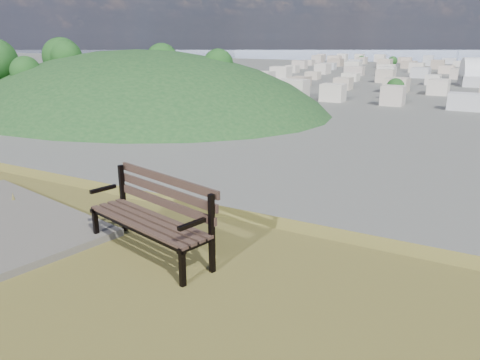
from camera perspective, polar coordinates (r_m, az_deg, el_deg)
The scene contains 3 objects.
park_bench at distance 5.01m, azimuth -10.41°, elevation -3.82°, with size 1.66×0.88×0.83m.
green_wooded_hill at distance 192.05m, azimuth -12.01°, elevation 8.60°, with size 175.59×140.47×87.80m.
city_trees at distance 321.82m, azimuth 24.31°, elevation 11.62°, with size 406.52×387.20×9.98m.
Camera 1 is at (1.76, -0.80, 27.23)m, focal length 35.00 mm.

